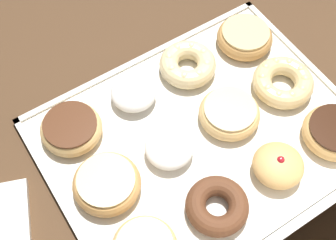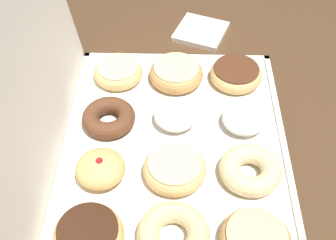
# 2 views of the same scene
# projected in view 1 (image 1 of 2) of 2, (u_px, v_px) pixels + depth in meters

# --- Properties ---
(ground_plane) EXTENTS (3.00, 3.00, 0.00)m
(ground_plane) POSITION_uv_depth(u_px,v_px,m) (201.00, 137.00, 0.89)
(ground_plane) COLOR #4C331E
(donut_box) EXTENTS (0.58, 0.44, 0.01)m
(donut_box) POSITION_uv_depth(u_px,v_px,m) (201.00, 136.00, 0.89)
(donut_box) COLOR silver
(donut_box) RESTS_ON ground
(box_lid_open) EXTENTS (0.58, 0.07, 0.43)m
(box_lid_open) POSITION_uv_depth(u_px,v_px,m) (325.00, 202.00, 0.60)
(box_lid_open) COLOR silver
(box_lid_open) RESTS_ON ground
(glazed_ring_donut_0) EXTENTS (0.12, 0.12, 0.04)m
(glazed_ring_donut_0) POSITION_uv_depth(u_px,v_px,m) (245.00, 37.00, 0.98)
(glazed_ring_donut_0) COLOR tan
(glazed_ring_donut_0) RESTS_ON donut_box
(cruller_donut_1) EXTENTS (0.12, 0.12, 0.04)m
(cruller_donut_1) POSITION_uv_depth(u_px,v_px,m) (188.00, 64.00, 0.94)
(cruller_donut_1) COLOR beige
(cruller_donut_1) RESTS_ON donut_box
(powdered_filled_donut_2) EXTENTS (0.09, 0.09, 0.04)m
(powdered_filled_donut_2) POSITION_uv_depth(u_px,v_px,m) (133.00, 93.00, 0.91)
(powdered_filled_donut_2) COLOR white
(powdered_filled_donut_2) RESTS_ON donut_box
(chocolate_frosted_donut_3) EXTENTS (0.12, 0.12, 0.04)m
(chocolate_frosted_donut_3) POSITION_uv_depth(u_px,v_px,m) (71.00, 128.00, 0.87)
(chocolate_frosted_donut_3) COLOR #E5B770
(chocolate_frosted_donut_3) RESTS_ON donut_box
(cruller_donut_4) EXTENTS (0.12, 0.12, 0.04)m
(cruller_donut_4) POSITION_uv_depth(u_px,v_px,m) (283.00, 82.00, 0.92)
(cruller_donut_4) COLOR #EACC8C
(cruller_donut_4) RESTS_ON donut_box
(glazed_ring_donut_5) EXTENTS (0.12, 0.12, 0.04)m
(glazed_ring_donut_5) POSITION_uv_depth(u_px,v_px,m) (231.00, 115.00, 0.88)
(glazed_ring_donut_5) COLOR #E5B770
(glazed_ring_donut_5) RESTS_ON donut_box
(powdered_filled_donut_6) EXTENTS (0.09, 0.09, 0.04)m
(powdered_filled_donut_6) POSITION_uv_depth(u_px,v_px,m) (169.00, 147.00, 0.85)
(powdered_filled_donut_6) COLOR white
(powdered_filled_donut_6) RESTS_ON donut_box
(glazed_ring_donut_7) EXTENTS (0.12, 0.12, 0.04)m
(glazed_ring_donut_7) POSITION_uv_depth(u_px,v_px,m) (108.00, 185.00, 0.81)
(glazed_ring_donut_7) COLOR tan
(glazed_ring_donut_7) RESTS_ON donut_box
(chocolate_frosted_donut_8) EXTENTS (0.12, 0.12, 0.04)m
(chocolate_frosted_donut_8) POSITION_uv_depth(u_px,v_px,m) (334.00, 132.00, 0.86)
(chocolate_frosted_donut_8) COLOR tan
(chocolate_frosted_donut_8) RESTS_ON donut_box
(jelly_filled_donut_9) EXTENTS (0.09, 0.09, 0.05)m
(jelly_filled_donut_9) POSITION_uv_depth(u_px,v_px,m) (278.00, 165.00, 0.82)
(jelly_filled_donut_9) COLOR tan
(jelly_filled_donut_9) RESTS_ON donut_box
(chocolate_cake_ring_donut_10) EXTENTS (0.11, 0.11, 0.04)m
(chocolate_cake_ring_donut_10) POSITION_uv_depth(u_px,v_px,m) (217.00, 206.00, 0.79)
(chocolate_cake_ring_donut_10) COLOR #59331E
(chocolate_cake_ring_donut_10) RESTS_ON donut_box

